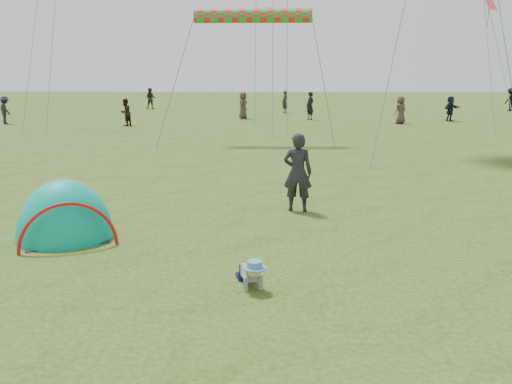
{
  "coord_description": "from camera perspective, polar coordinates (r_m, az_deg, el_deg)",
  "views": [
    {
      "loc": [
        0.82,
        -9.14,
        3.44
      ],
      "look_at": [
        0.49,
        1.87,
        1.0
      ],
      "focal_mm": 40.0,
      "sensor_mm": 36.0,
      "label": 1
    }
  ],
  "objects": [
    {
      "name": "ground",
      "position": [
        9.8,
        -3.22,
        -8.07
      ],
      "size": [
        140.0,
        140.0,
        0.0
      ],
      "primitive_type": "plane",
      "color": "#233D0F"
    },
    {
      "name": "crowd_person_3",
      "position": [
        38.04,
        -23.8,
        7.51
      ],
      "size": [
        1.21,
        1.19,
        1.67
      ],
      "primitive_type": "imported",
      "rotation": [
        0.0,
        0.0,
        2.39
      ],
      "color": "black",
      "rests_on": "ground"
    },
    {
      "name": "crowd_person_10",
      "position": [
        38.23,
        -1.33,
        8.65
      ],
      "size": [
        0.76,
        0.98,
        1.77
      ],
      "primitive_type": "imported",
      "rotation": [
        0.0,
        0.0,
        1.33
      ],
      "color": "#45332A",
      "rests_on": "ground"
    },
    {
      "name": "crowd_person_5",
      "position": [
        38.58,
        18.86,
        7.9
      ],
      "size": [
        1.43,
        1.31,
        1.59
      ],
      "primitive_type": "imported",
      "rotation": [
        0.0,
        0.0,
        0.7
      ],
      "color": "black",
      "rests_on": "ground"
    },
    {
      "name": "standing_adult",
      "position": [
        13.68,
        4.19,
        1.96
      ],
      "size": [
        0.74,
        0.54,
        1.9
      ],
      "primitive_type": "imported",
      "rotation": [
        0.0,
        0.0,
        3.02
      ],
      "color": "black",
      "rests_on": "ground"
    },
    {
      "name": "rainbow_tube_kite",
      "position": [
        26.28,
        -0.3,
        17.23
      ],
      "size": [
        5.19,
        0.64,
        0.64
      ],
      "primitive_type": "cylinder",
      "rotation": [
        0.0,
        1.57,
        0.0
      ],
      "color": "red"
    },
    {
      "name": "crowd_person_4",
      "position": [
        35.95,
        14.27,
        7.95
      ],
      "size": [
        0.97,
        0.9,
        1.67
      ],
      "primitive_type": "imported",
      "rotation": [
        0.0,
        0.0,
        3.74
      ],
      "color": "#3F2F2C",
      "rests_on": "ground"
    },
    {
      "name": "diamond_kite_8",
      "position": [
        33.25,
        1.73,
        17.28
      ],
      "size": [
        1.03,
        1.03,
        0.84
      ],
      "primitive_type": "plane",
      "rotation": [
        1.05,
        0.0,
        0.79
      ],
      "color": "yellow"
    },
    {
      "name": "popup_tent",
      "position": [
        12.23,
        -18.46,
        -4.51
      ],
      "size": [
        2.4,
        2.23,
        2.48
      ],
      "primitive_type": "ellipsoid",
      "rotation": [
        0.0,
        0.0,
        0.43
      ],
      "color": "#06A08D",
      "rests_on": "ground"
    },
    {
      "name": "crawling_toddler",
      "position": [
        9.09,
        -0.48,
        -8.0
      ],
      "size": [
        0.65,
        0.78,
        0.51
      ],
      "primitive_type": null,
      "rotation": [
        0.0,
        0.0,
        0.31
      ],
      "color": "black",
      "rests_on": "ground"
    },
    {
      "name": "crowd_person_13",
      "position": [
        48.05,
        -10.49,
        9.19
      ],
      "size": [
        0.87,
        0.7,
        1.7
      ],
      "primitive_type": "imported",
      "rotation": [
        0.0,
        0.0,
        0.07
      ],
      "color": "black",
      "rests_on": "ground"
    },
    {
      "name": "crowd_person_6",
      "position": [
        37.73,
        5.43,
        8.57
      ],
      "size": [
        0.73,
        0.78,
        1.8
      ],
      "primitive_type": "imported",
      "rotation": [
        0.0,
        0.0,
        5.31
      ],
      "color": "black",
      "rests_on": "ground"
    },
    {
      "name": "diamond_kite_11",
      "position": [
        30.05,
        22.31,
        17.22
      ],
      "size": [
        0.95,
        0.95,
        0.78
      ],
      "primitive_type": "plane",
      "rotation": [
        1.05,
        0.0,
        0.79
      ],
      "color": "#F94856"
    },
    {
      "name": "crowd_person_0",
      "position": [
        43.06,
        2.9,
        8.98
      ],
      "size": [
        0.64,
        0.71,
        1.64
      ],
      "primitive_type": "imported",
      "rotation": [
        0.0,
        0.0,
        5.23
      ],
      "color": "black",
      "rests_on": "ground"
    },
    {
      "name": "crowd_person_9",
      "position": [
        49.2,
        24.1,
        8.45
      ],
      "size": [
        1.32,
        1.19,
        1.78
      ],
      "primitive_type": "imported",
      "rotation": [
        0.0,
        0.0,
        3.73
      ],
      "color": "black",
      "rests_on": "ground"
    },
    {
      "name": "crowd_person_7",
      "position": [
        34.49,
        -12.94,
        7.77
      ],
      "size": [
        0.84,
        0.94,
        1.58
      ],
      "primitive_type": "imported",
      "rotation": [
        0.0,
        0.0,
        4.33
      ],
      "color": "black",
      "rests_on": "ground"
    }
  ]
}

